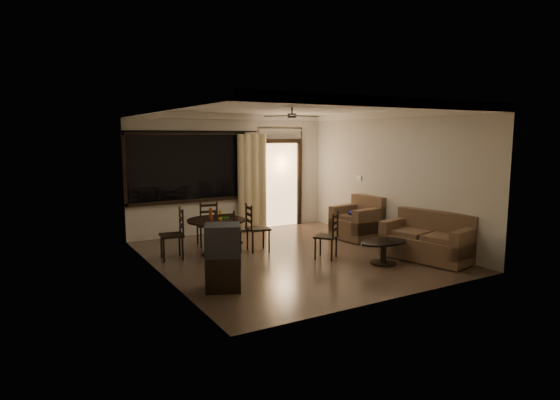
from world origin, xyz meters
TOP-DOWN VIEW (x-y plane):
  - ground at (0.00, 0.00)m, footprint 5.50×5.50m
  - room_shell at (0.59, 1.77)m, footprint 5.50×6.70m
  - dining_table at (-1.21, 0.80)m, footprint 1.11×1.11m
  - dining_chair_west at (-2.04, 0.93)m, footprint 0.48×0.48m
  - dining_chair_east at (-0.38, 0.68)m, footprint 0.48×0.48m
  - dining_chair_south at (-1.34, -0.05)m, footprint 0.48×0.53m
  - dining_chair_north at (-1.09, 1.58)m, footprint 0.48×0.48m
  - tv_cabinet at (-1.91, -1.18)m, footprint 0.66×0.64m
  - sofa at (2.11, -1.47)m, footprint 1.19×1.75m
  - armchair at (2.11, 0.54)m, footprint 1.01×1.01m
  - coffee_table at (1.14, -1.30)m, footprint 0.94×0.57m
  - side_chair at (0.47, -0.49)m, footprint 0.55×0.55m

SIDE VIEW (x-z plane):
  - ground at x=0.00m, z-range 0.00..0.00m
  - side_chair at x=0.47m, z-range -0.18..0.70m
  - coffee_table at x=1.14m, z-range 0.07..0.48m
  - dining_chair_west at x=-2.04m, z-range -0.19..0.76m
  - dining_chair_east at x=-0.38m, z-range -0.19..0.76m
  - dining_chair_north at x=-1.09m, z-range -0.19..0.76m
  - dining_chair_south at x=-1.34m, z-range -0.17..0.78m
  - sofa at x=2.11m, z-range -0.09..0.77m
  - armchair at x=2.11m, z-range -0.08..0.84m
  - tv_cabinet at x=-1.91m, z-range 0.00..0.99m
  - dining_table at x=-1.21m, z-range 0.09..1.01m
  - room_shell at x=0.59m, z-range -0.92..4.58m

